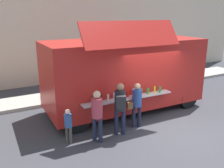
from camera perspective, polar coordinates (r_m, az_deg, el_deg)
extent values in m
plane|color=#38383D|center=(8.87, 13.54, -10.18)|extent=(60.00, 60.00, 0.00)
cube|color=#9E998E|center=(11.47, -21.82, -4.38)|extent=(28.00, 1.60, 0.15)
cube|color=beige|center=(14.83, -21.76, 17.13)|extent=(32.00, 2.40, 8.82)
cube|color=#B3201A|center=(9.89, 2.95, 2.78)|extent=(6.36, 2.59, 2.57)
cube|color=#B3201A|center=(8.03, 4.71, 11.46)|extent=(3.48, 0.71, 0.83)
cube|color=black|center=(8.53, 3.26, 2.75)|extent=(3.30, 0.18, 1.16)
cube|color=#B7B7BC|center=(8.60, 3.90, -3.24)|extent=(3.48, 0.43, 0.05)
cylinder|color=black|center=(8.03, -4.42, -3.63)|extent=(0.06, 0.06, 0.23)
cylinder|color=black|center=(8.08, -2.55, -3.38)|extent=(0.06, 0.06, 0.25)
cylinder|color=white|center=(8.22, -0.91, -3.14)|extent=(0.07, 0.07, 0.22)
cylinder|color=white|center=(8.33, 0.55, -2.86)|extent=(0.08, 0.08, 0.22)
cylinder|color=orange|center=(8.38, 2.44, -2.75)|extent=(0.08, 0.08, 0.22)
cylinder|color=red|center=(8.60, 3.68, -2.25)|extent=(0.07, 0.07, 0.23)
cylinder|color=orange|center=(8.69, 5.33, -1.99)|extent=(0.08, 0.08, 0.26)
cylinder|color=green|center=(8.88, 6.76, -1.76)|extent=(0.08, 0.08, 0.22)
cylinder|color=green|center=(9.00, 8.31, -1.60)|extent=(0.08, 0.08, 0.21)
cylinder|color=yellow|center=(9.12, 9.86, -1.32)|extent=(0.06, 0.06, 0.25)
cylinder|color=green|center=(9.27, 11.09, -1.24)|extent=(0.07, 0.07, 0.20)
cube|color=black|center=(11.65, 16.36, 6.50)|extent=(0.13, 2.08, 1.13)
cylinder|color=black|center=(12.37, 10.20, -0.17)|extent=(0.90, 0.28, 0.90)
cylinder|color=black|center=(10.84, 17.08, -2.98)|extent=(0.90, 0.28, 0.90)
cylinder|color=black|center=(10.26, -12.20, -3.70)|extent=(0.90, 0.28, 0.90)
cylinder|color=black|center=(8.35, -8.17, -8.20)|extent=(0.90, 0.28, 0.90)
cylinder|color=#2E5E38|center=(14.08, 10.78, 1.75)|extent=(0.60, 0.60, 0.88)
cylinder|color=#1D2238|center=(8.66, 5.05, -7.59)|extent=(0.12, 0.12, 0.78)
cylinder|color=#1D2238|center=(8.73, 6.34, -7.41)|extent=(0.12, 0.12, 0.78)
cylinder|color=#2B4991|center=(8.45, 5.82, -3.22)|extent=(0.32, 0.32, 0.59)
sphere|color=tan|center=(8.32, 5.90, -0.58)|extent=(0.22, 0.22, 0.22)
cube|color=brown|center=(8.44, 4.15, -4.97)|extent=(0.21, 0.17, 0.23)
cylinder|color=#1D213A|center=(8.13, 1.00, -8.85)|extent=(0.14, 0.14, 0.86)
cylinder|color=#1D213A|center=(8.15, 2.64, -8.80)|extent=(0.14, 0.14, 0.86)
cylinder|color=#222328|center=(7.85, 1.87, -3.81)|extent=(0.36, 0.36, 0.65)
sphere|color=#9E6C50|center=(7.71, 1.90, -0.69)|extent=(0.24, 0.24, 0.24)
cube|color=#232326|center=(7.59, 2.09, -4.28)|extent=(0.35, 0.29, 0.42)
cylinder|color=#1F2338|center=(7.79, -4.09, -10.27)|extent=(0.13, 0.13, 0.81)
cylinder|color=#1F2338|center=(7.68, -2.71, -10.64)|extent=(0.13, 0.13, 0.81)
cylinder|color=#AB3846|center=(7.44, -3.50, -5.54)|extent=(0.34, 0.34, 0.61)
sphere|color=#D7AF87|center=(7.30, -3.55, -2.46)|extent=(0.23, 0.23, 0.23)
cylinder|color=#4C4641|center=(7.85, -10.38, -11.40)|extent=(0.09, 0.09, 0.54)
cylinder|color=#4C4641|center=(7.76, -9.58, -11.70)|extent=(0.09, 0.09, 0.54)
cylinder|color=#2C4F8A|center=(7.59, -10.16, -8.35)|extent=(0.23, 0.23, 0.41)
sphere|color=beige|center=(7.48, -10.26, -6.38)|extent=(0.15, 0.15, 0.15)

